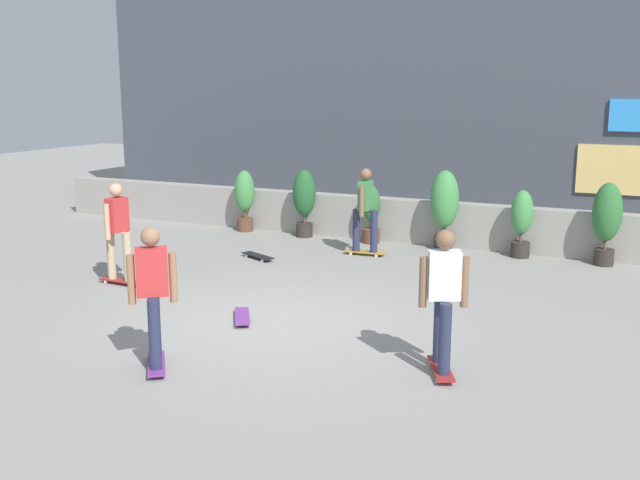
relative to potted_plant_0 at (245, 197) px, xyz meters
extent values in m
plane|color=gray|center=(3.77, -5.55, -0.78)|extent=(48.00, 48.00, 0.00)
cube|color=gray|center=(3.77, 0.45, -0.33)|extent=(18.00, 0.40, 0.90)
cube|color=#424751|center=(3.77, 4.45, 2.47)|extent=(20.00, 2.00, 6.50)
cylinder|color=brown|center=(0.00, 0.00, -0.63)|extent=(0.36, 0.36, 0.30)
cylinder|color=brown|center=(0.00, 0.00, -0.41)|extent=(0.06, 0.06, 0.15)
ellipsoid|color=#428C47|center=(0.00, 0.00, 0.13)|extent=(0.45, 0.45, 0.93)
cylinder|color=#2D2823|center=(1.50, 0.00, -0.63)|extent=(0.36, 0.36, 0.30)
cylinder|color=brown|center=(1.50, 0.00, -0.41)|extent=(0.06, 0.06, 0.15)
ellipsoid|color=#235B2D|center=(1.50, 0.00, 0.18)|extent=(0.50, 0.50, 1.02)
cylinder|color=brown|center=(3.06, 0.00, -0.63)|extent=(0.36, 0.36, 0.30)
cylinder|color=brown|center=(3.06, 0.00, -0.41)|extent=(0.06, 0.06, 0.15)
ellipsoid|color=#2D6B33|center=(3.06, 0.00, 0.05)|extent=(0.37, 0.37, 0.76)
cylinder|color=black|center=(4.61, 0.00, -0.63)|extent=(0.36, 0.36, 0.30)
cylinder|color=brown|center=(4.61, 0.00, -0.41)|extent=(0.06, 0.06, 0.15)
ellipsoid|color=#428C47|center=(4.61, 0.00, 0.24)|extent=(0.56, 0.56, 1.15)
cylinder|color=#2D2823|center=(6.13, 0.00, -0.63)|extent=(0.36, 0.36, 0.30)
cylinder|color=brown|center=(6.13, 0.00, -0.41)|extent=(0.06, 0.06, 0.15)
ellipsoid|color=#428C47|center=(6.13, 0.00, 0.09)|extent=(0.42, 0.42, 0.85)
cylinder|color=#2D2823|center=(7.64, 0.00, -0.63)|extent=(0.36, 0.36, 0.30)
cylinder|color=brown|center=(7.64, 0.00, -0.41)|extent=(0.06, 0.06, 0.15)
ellipsoid|color=#2D6B33|center=(7.64, 0.00, 0.21)|extent=(0.53, 0.53, 1.08)
cube|color=maroon|center=(6.40, -6.37, -0.72)|extent=(0.53, 0.81, 0.02)
cylinder|color=silver|center=(6.58, -6.57, -0.75)|extent=(0.05, 0.06, 0.06)
cylinder|color=silver|center=(6.44, -6.64, -0.75)|extent=(0.05, 0.06, 0.06)
cylinder|color=silver|center=(6.36, -6.10, -0.75)|extent=(0.05, 0.06, 0.06)
cylinder|color=silver|center=(6.21, -6.17, -0.75)|extent=(0.05, 0.06, 0.06)
cylinder|color=#282D4C|center=(6.47, -6.53, -0.30)|extent=(0.14, 0.14, 0.82)
cylinder|color=#282D4C|center=(6.32, -6.21, -0.30)|extent=(0.14, 0.14, 0.82)
cube|color=white|center=(6.40, -6.37, 0.39)|extent=(0.41, 0.34, 0.56)
sphere|color=brown|center=(6.40, -6.37, 0.80)|extent=(0.22, 0.22, 0.22)
cylinder|color=brown|center=(6.61, -6.27, 0.31)|extent=(0.09, 0.09, 0.58)
cylinder|color=brown|center=(6.18, -6.47, 0.31)|extent=(0.09, 0.09, 0.58)
cube|color=#72338C|center=(3.33, -7.64, -0.72)|extent=(0.64, 0.76, 0.02)
cylinder|color=silver|center=(3.55, -7.80, -0.75)|extent=(0.06, 0.06, 0.06)
cylinder|color=silver|center=(3.43, -7.89, -0.75)|extent=(0.06, 0.06, 0.06)
cylinder|color=silver|center=(3.24, -7.38, -0.75)|extent=(0.06, 0.06, 0.06)
cylinder|color=silver|center=(3.11, -7.48, -0.75)|extent=(0.06, 0.06, 0.06)
cylinder|color=#282D4C|center=(3.44, -7.78, -0.30)|extent=(0.14, 0.14, 0.82)
cylinder|color=#282D4C|center=(3.22, -7.49, -0.30)|extent=(0.14, 0.14, 0.82)
cube|color=red|center=(3.33, -7.64, 0.39)|extent=(0.41, 0.38, 0.56)
sphere|color=#9E7051|center=(3.33, -7.64, 0.80)|extent=(0.22, 0.22, 0.22)
cylinder|color=#9E7051|center=(3.52, -7.49, 0.31)|extent=(0.09, 0.09, 0.58)
cylinder|color=#9E7051|center=(3.15, -7.78, 0.31)|extent=(0.09, 0.09, 0.58)
cube|color=maroon|center=(0.47, -4.83, -0.72)|extent=(0.81, 0.24, 0.02)
cylinder|color=silver|center=(0.21, -4.90, -0.75)|extent=(0.06, 0.03, 0.06)
cylinder|color=silver|center=(0.22, -4.74, -0.75)|extent=(0.06, 0.03, 0.06)
cylinder|color=silver|center=(0.73, -4.93, -0.75)|extent=(0.06, 0.03, 0.06)
cylinder|color=silver|center=(0.73, -4.77, -0.75)|extent=(0.06, 0.03, 0.06)
cylinder|color=tan|center=(0.29, -4.82, -0.30)|extent=(0.14, 0.14, 0.82)
cylinder|color=tan|center=(0.65, -4.84, -0.30)|extent=(0.14, 0.14, 0.82)
cube|color=red|center=(0.47, -4.83, 0.39)|extent=(0.22, 0.37, 0.56)
sphere|color=tan|center=(0.47, -4.83, 0.80)|extent=(0.22, 0.22, 0.22)
cylinder|color=tan|center=(0.46, -5.07, 0.31)|extent=(0.09, 0.09, 0.58)
cylinder|color=tan|center=(0.48, -4.60, 0.31)|extent=(0.09, 0.09, 0.58)
cube|color=#BF8C26|center=(3.36, -1.11, -0.72)|extent=(0.81, 0.25, 0.02)
cylinder|color=silver|center=(3.61, -1.02, -0.75)|extent=(0.06, 0.03, 0.06)
cylinder|color=silver|center=(3.63, -1.18, -0.75)|extent=(0.06, 0.03, 0.06)
cylinder|color=silver|center=(3.10, -1.05, -0.75)|extent=(0.06, 0.03, 0.06)
cylinder|color=silver|center=(3.11, -1.21, -0.75)|extent=(0.06, 0.03, 0.06)
cylinder|color=#282D4C|center=(3.54, -1.10, -0.30)|extent=(0.14, 0.14, 0.82)
cylinder|color=#282D4C|center=(3.18, -1.13, -0.30)|extent=(0.14, 0.14, 0.82)
cube|color=#3F8C4C|center=(3.36, -1.11, 0.39)|extent=(0.22, 0.37, 0.56)
sphere|color=brown|center=(3.36, -1.11, 0.80)|extent=(0.22, 0.22, 0.22)
cylinder|color=brown|center=(3.34, -0.88, 0.31)|extent=(0.09, 0.09, 0.58)
cylinder|color=brown|center=(3.38, -1.35, 0.31)|extent=(0.09, 0.09, 0.58)
cube|color=black|center=(1.63, -2.27, -0.72)|extent=(0.81, 0.52, 0.02)
cylinder|color=silver|center=(1.36, -2.24, -0.75)|extent=(0.06, 0.05, 0.06)
cylinder|color=silver|center=(1.43, -2.09, -0.75)|extent=(0.06, 0.05, 0.06)
cylinder|color=silver|center=(1.83, -2.45, -0.75)|extent=(0.06, 0.05, 0.06)
cylinder|color=silver|center=(1.90, -2.31, -0.75)|extent=(0.06, 0.05, 0.06)
cube|color=#72338C|center=(3.30, -5.64, -0.72)|extent=(0.60, 0.78, 0.02)
cylinder|color=silver|center=(3.10, -5.46, -0.75)|extent=(0.06, 0.06, 0.06)
cylinder|color=silver|center=(3.23, -5.38, -0.75)|extent=(0.06, 0.06, 0.06)
cylinder|color=silver|center=(3.37, -5.90, -0.75)|extent=(0.06, 0.06, 0.06)
cylinder|color=silver|center=(3.51, -5.82, -0.75)|extent=(0.06, 0.06, 0.06)
camera|label=1|loc=(8.56, -14.27, 2.50)|focal=41.77mm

